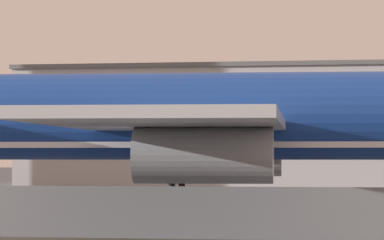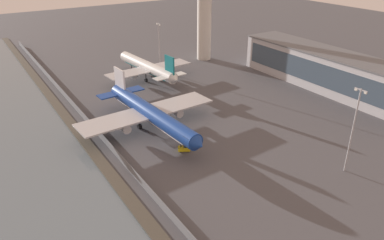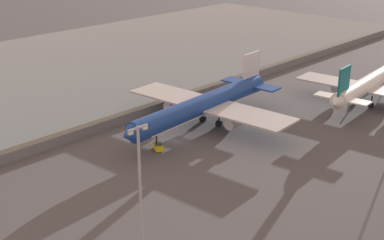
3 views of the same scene
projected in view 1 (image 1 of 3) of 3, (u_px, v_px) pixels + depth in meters
name	position (u px, v px, depth m)	size (l,w,h in m)	color
cargo_jet_blue	(221.00, 120.00, 58.91)	(50.03, 43.13, 14.20)	#193D93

